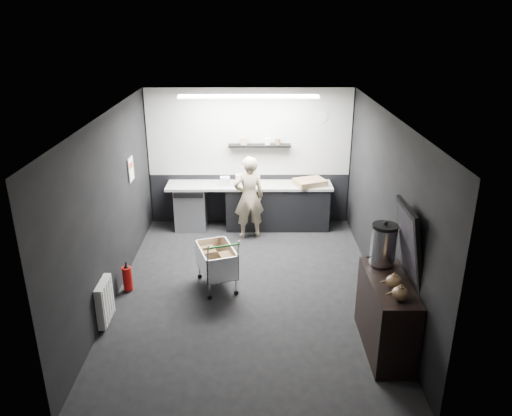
{
  "coord_description": "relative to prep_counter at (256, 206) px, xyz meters",
  "views": [
    {
      "loc": [
        0.09,
        -6.74,
        4.01
      ],
      "look_at": [
        0.12,
        0.4,
        1.2
      ],
      "focal_mm": 35.0,
      "sensor_mm": 36.0,
      "label": 1
    }
  ],
  "objects": [
    {
      "name": "sideboard",
      "position": [
        1.61,
        -3.83,
        0.15
      ],
      "size": [
        0.55,
        1.29,
        1.93
      ],
      "color": "black",
      "rests_on": "floor"
    },
    {
      "name": "wall_right",
      "position": [
        1.86,
        -2.42,
        0.89
      ],
      "size": [
        0.0,
        5.5,
        5.5
      ],
      "primitive_type": "plane",
      "rotation": [
        1.57,
        0.0,
        -1.57
      ],
      "color": "black",
      "rests_on": "floor"
    },
    {
      "name": "wall_left",
      "position": [
        -2.14,
        -2.42,
        0.89
      ],
      "size": [
        0.0,
        5.5,
        5.5
      ],
      "primitive_type": "plane",
      "rotation": [
        1.57,
        0.0,
        1.57
      ],
      "color": "black",
      "rests_on": "floor"
    },
    {
      "name": "wall_clock",
      "position": [
        1.26,
        0.3,
        1.69
      ],
      "size": [
        0.2,
        0.03,
        0.2
      ],
      "primitive_type": "cylinder",
      "rotation": [
        1.57,
        0.0,
        0.0
      ],
      "color": "silver",
      "rests_on": "wall_back"
    },
    {
      "name": "fire_extinguisher",
      "position": [
        -1.99,
        -2.45,
        -0.23
      ],
      "size": [
        0.14,
        0.14,
        0.47
      ],
      "color": "#A80E0B",
      "rests_on": "floor"
    },
    {
      "name": "cardboard_box",
      "position": [
        1.03,
        -0.05,
        0.5
      ],
      "size": [
        0.68,
        0.6,
        0.11
      ],
      "primitive_type": "cube",
      "rotation": [
        0.0,
        0.0,
        0.37
      ],
      "color": "#967750",
      "rests_on": "prep_counter"
    },
    {
      "name": "prep_counter",
      "position": [
        0.0,
        0.0,
        0.0
      ],
      "size": [
        3.2,
        0.61,
        0.9
      ],
      "color": "black",
      "rests_on": "floor"
    },
    {
      "name": "poster_red_band",
      "position": [
        -2.11,
        -1.12,
        1.16
      ],
      "size": [
        0.02,
        0.22,
        0.1
      ],
      "primitive_type": "cube",
      "color": "red",
      "rests_on": "poster"
    },
    {
      "name": "white_container",
      "position": [
        -0.6,
        -0.05,
        0.52
      ],
      "size": [
        0.19,
        0.15,
        0.16
      ],
      "primitive_type": "cube",
      "rotation": [
        0.0,
        0.0,
        0.06
      ],
      "color": "silver",
      "rests_on": "prep_counter"
    },
    {
      "name": "wall_back",
      "position": [
        -0.14,
        0.33,
        0.89
      ],
      "size": [
        5.5,
        0.0,
        5.5
      ],
      "primitive_type": "plane",
      "rotation": [
        1.57,
        0.0,
        0.0
      ],
      "color": "black",
      "rests_on": "floor"
    },
    {
      "name": "radiator",
      "position": [
        -2.08,
        -3.32,
        -0.11
      ],
      "size": [
        0.1,
        0.5,
        0.6
      ],
      "primitive_type": "cube",
      "color": "silver",
      "rests_on": "wall_left"
    },
    {
      "name": "kitchen_wall_panel",
      "position": [
        -0.14,
        0.31,
        1.39
      ],
      "size": [
        3.95,
        0.02,
        1.7
      ],
      "primitive_type": "cube",
      "color": "#B8B8B3",
      "rests_on": "wall_back"
    },
    {
      "name": "ceiling",
      "position": [
        -0.14,
        -2.42,
        2.24
      ],
      "size": [
        5.5,
        5.5,
        0.0
      ],
      "primitive_type": "plane",
      "rotation": [
        3.14,
        0.0,
        0.0
      ],
      "color": "silver",
      "rests_on": "wall_back"
    },
    {
      "name": "ceiling_strip",
      "position": [
        -0.14,
        -0.57,
        2.21
      ],
      "size": [
        2.4,
        0.2,
        0.04
      ],
      "primitive_type": "cube",
      "color": "white",
      "rests_on": "ceiling"
    },
    {
      "name": "wall_front",
      "position": [
        -0.14,
        -5.17,
        0.89
      ],
      "size": [
        5.5,
        0.0,
        5.5
      ],
      "primitive_type": "plane",
      "rotation": [
        -1.57,
        0.0,
        0.0
      ],
      "color": "black",
      "rests_on": "floor"
    },
    {
      "name": "poster",
      "position": [
        -2.12,
        -1.12,
        1.09
      ],
      "size": [
        0.02,
        0.3,
        0.4
      ],
      "primitive_type": "cube",
      "color": "white",
      "rests_on": "wall_left"
    },
    {
      "name": "floating_shelf",
      "position": [
        0.06,
        0.2,
        1.16
      ],
      "size": [
        1.2,
        0.22,
        0.04
      ],
      "primitive_type": "cube",
      "color": "black",
      "rests_on": "wall_back"
    },
    {
      "name": "shopping_cart",
      "position": [
        -0.62,
        -2.33,
        -0.03
      ],
      "size": [
        0.73,
        0.98,
        0.91
      ],
      "color": "silver",
      "rests_on": "floor"
    },
    {
      "name": "dado_panel",
      "position": [
        -0.14,
        0.31,
        0.04
      ],
      "size": [
        3.95,
        0.02,
        1.0
      ],
      "primitive_type": "cube",
      "color": "black",
      "rests_on": "wall_back"
    },
    {
      "name": "pink_tub",
      "position": [
        -0.31,
        0.0,
        0.54
      ],
      "size": [
        0.2,
        0.2,
        0.2
      ],
      "primitive_type": "cylinder",
      "color": "white",
      "rests_on": "prep_counter"
    },
    {
      "name": "floor",
      "position": [
        -0.14,
        -2.42,
        -0.46
      ],
      "size": [
        5.5,
        5.5,
        0.0
      ],
      "primitive_type": "plane",
      "color": "black",
      "rests_on": "ground"
    },
    {
      "name": "person",
      "position": [
        -0.14,
        -0.45,
        0.34
      ],
      "size": [
        0.65,
        0.5,
        1.59
      ],
      "primitive_type": "imported",
      "rotation": [
        0.0,
        0.0,
        3.37
      ],
      "color": "beige",
      "rests_on": "floor"
    }
  ]
}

